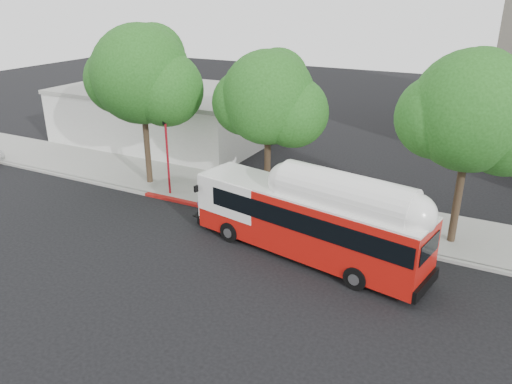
# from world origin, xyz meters

# --- Properties ---
(ground) EXTENTS (120.00, 120.00, 0.00)m
(ground) POSITION_xyz_m (0.00, 0.00, 0.00)
(ground) COLOR black
(ground) RESTS_ON ground
(sidewalk) EXTENTS (60.00, 5.00, 0.15)m
(sidewalk) POSITION_xyz_m (0.00, 6.50, 0.07)
(sidewalk) COLOR gray
(sidewalk) RESTS_ON ground
(curb_strip) EXTENTS (60.00, 0.30, 0.15)m
(curb_strip) POSITION_xyz_m (0.00, 3.90, 0.07)
(curb_strip) COLOR gray
(curb_strip) RESTS_ON ground
(red_curb_segment) EXTENTS (10.00, 0.32, 0.16)m
(red_curb_segment) POSITION_xyz_m (-3.00, 3.90, 0.08)
(red_curb_segment) COLOR maroon
(red_curb_segment) RESTS_ON ground
(street_tree_left) EXTENTS (6.67, 5.80, 9.74)m
(street_tree_left) POSITION_xyz_m (-8.53, 5.56, 6.60)
(street_tree_left) COLOR #2D2116
(street_tree_left) RESTS_ON ground
(street_tree_mid) EXTENTS (5.75, 5.00, 8.62)m
(street_tree_mid) POSITION_xyz_m (-0.59, 6.06, 5.91)
(street_tree_mid) COLOR #2D2116
(street_tree_mid) RESTS_ON ground
(street_tree_right) EXTENTS (6.21, 5.40, 9.18)m
(street_tree_right) POSITION_xyz_m (9.44, 5.86, 6.26)
(street_tree_right) COLOR #2D2116
(street_tree_right) RESTS_ON ground
(low_commercial_bldg) EXTENTS (16.20, 10.20, 4.25)m
(low_commercial_bldg) POSITION_xyz_m (-14.00, 14.00, 2.15)
(low_commercial_bldg) COLOR silver
(low_commercial_bldg) RESTS_ON ground
(transit_bus) EXTENTS (12.16, 4.47, 3.54)m
(transit_bus) POSITION_xyz_m (3.26, 1.45, 1.66)
(transit_bus) COLOR #B7120C
(transit_bus) RESTS_ON ground
(signal_pole) EXTENTS (0.13, 0.44, 4.62)m
(signal_pole) POSITION_xyz_m (-6.73, 4.53, 2.37)
(signal_pole) COLOR #AA121E
(signal_pole) RESTS_ON ground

